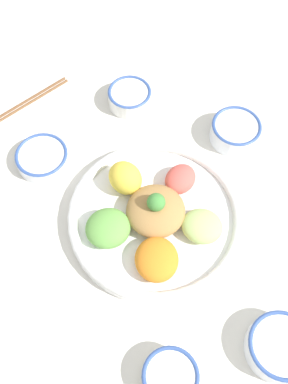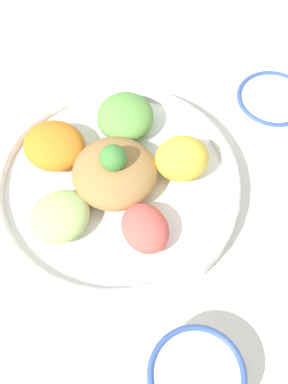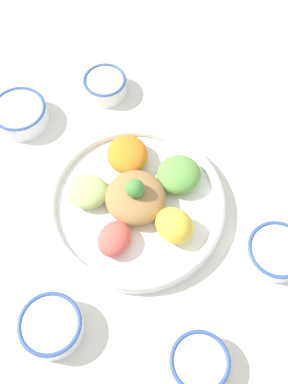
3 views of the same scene
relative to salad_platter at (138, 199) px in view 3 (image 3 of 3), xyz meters
The scene contains 8 objects.
ground_plane 0.03m from the salad_platter, 66.04° to the right, with size 2.40×2.40×0.00m, color silver.
salad_platter is the anchor object (origin of this frame).
sauce_bowl_red 0.28m from the salad_platter, 90.15° to the left, with size 0.11×0.11×0.03m.
rice_bowl_blue 0.30m from the salad_platter, 143.13° to the right, with size 0.10×0.10×0.04m.
sauce_bowl_dark 0.28m from the salad_platter, ahead, with size 0.11×0.11×0.05m.
rice_bowl_plain 0.32m from the salad_platter, 41.25° to the left, with size 0.10×0.10×0.04m.
sauce_bowl_far 0.33m from the salad_platter, 106.67° to the right, with size 0.12×0.12×0.04m.
serving_spoon_extra 0.36m from the salad_platter, 162.70° to the left, with size 0.11×0.11×0.01m.
Camera 3 is at (0.35, 0.17, 0.82)m, focal length 42.00 mm.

